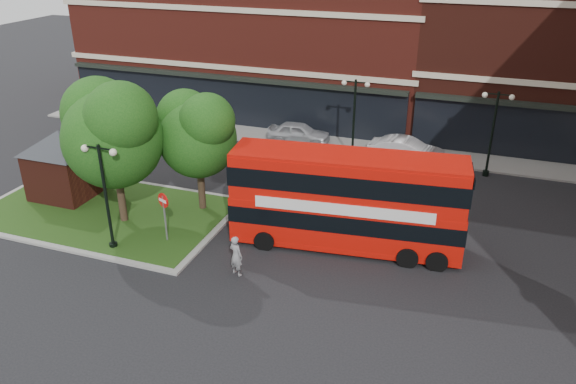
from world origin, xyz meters
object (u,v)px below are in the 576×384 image
at_px(bus, 347,195).
at_px(woman, 236,256).
at_px(car_silver, 299,133).
at_px(car_white, 406,151).

bearing_deg(bus, woman, -140.45).
bearing_deg(woman, bus, -112.74).
relative_size(car_silver, car_white, 0.90).
height_order(bus, car_silver, bus).
bearing_deg(car_white, woman, 165.27).
height_order(woman, car_silver, woman).
height_order(bus, car_white, bus).
bearing_deg(bus, car_white, 77.90).
bearing_deg(car_silver, woman, -174.35).
xyz_separation_m(bus, car_white, (1.05, 10.94, -1.78)).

